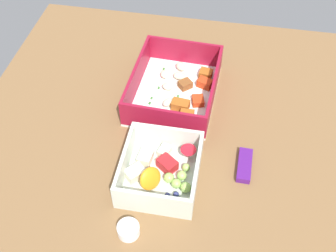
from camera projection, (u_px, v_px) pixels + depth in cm
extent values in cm
cube|color=brown|center=(174.00, 144.00, 78.47)|extent=(80.00, 80.00, 2.00)
cube|color=white|center=(174.00, 94.00, 85.57)|extent=(22.11, 17.49, 0.60)
cube|color=maroon|center=(185.00, 51.00, 89.92)|extent=(1.34, 16.56, 5.59)
cube|color=maroon|center=(163.00, 120.00, 76.56)|extent=(1.34, 16.56, 5.59)
cube|color=maroon|center=(214.00, 89.00, 82.08)|extent=(20.20, 1.50, 5.59)
cube|color=maroon|center=(136.00, 77.00, 84.40)|extent=(20.20, 1.50, 5.59)
ellipsoid|color=beige|center=(164.00, 74.00, 87.97)|extent=(2.80, 2.41, 1.18)
ellipsoid|color=beige|center=(167.00, 87.00, 85.43)|extent=(2.40, 2.78, 1.17)
ellipsoid|color=beige|center=(147.00, 115.00, 80.28)|extent=(1.92, 2.39, 1.05)
ellipsoid|color=beige|center=(180.00, 76.00, 87.41)|extent=(2.49, 3.12, 1.38)
ellipsoid|color=beige|center=(168.00, 102.00, 82.39)|extent=(2.94, 2.60, 1.22)
ellipsoid|color=beige|center=(136.00, 112.00, 80.55)|extent=(3.19, 2.89, 1.31)
ellipsoid|color=beige|center=(162.00, 118.00, 79.59)|extent=(2.41, 2.75, 1.15)
ellipsoid|color=beige|center=(181.00, 66.00, 89.49)|extent=(3.30, 3.04, 1.35)
cube|color=#AD5B1E|center=(187.00, 116.00, 79.84)|extent=(2.42, 2.74, 1.77)
cube|color=red|center=(198.00, 101.00, 83.00)|extent=(3.14, 2.88, 1.25)
cube|color=#AD5B1E|center=(206.00, 74.00, 88.05)|extent=(2.63, 2.93, 1.64)
cube|color=#AD5B1E|center=(182.00, 105.00, 81.78)|extent=(2.59, 3.69, 1.78)
cube|color=red|center=(205.00, 83.00, 86.07)|extent=(2.91, 3.47, 1.69)
cube|color=brown|center=(184.00, 84.00, 85.99)|extent=(3.25, 3.28, 1.51)
cube|color=#387A33|center=(170.00, 121.00, 80.07)|extent=(0.60, 0.40, 0.20)
cube|color=#387A33|center=(159.00, 88.00, 86.23)|extent=(0.60, 0.40, 0.20)
cube|color=#387A33|center=(150.00, 103.00, 83.27)|extent=(0.60, 0.40, 0.20)
cube|color=#387A33|center=(178.00, 96.00, 84.58)|extent=(0.60, 0.40, 0.20)
cube|color=#387A33|center=(164.00, 69.00, 90.20)|extent=(0.60, 0.40, 0.20)
cube|color=#387A33|center=(152.00, 98.00, 84.23)|extent=(0.60, 0.40, 0.20)
cube|color=silver|center=(160.00, 177.00, 71.98)|extent=(14.54, 13.06, 0.60)
cube|color=silver|center=(168.00, 137.00, 74.41)|extent=(0.65, 13.01, 4.92)
cube|color=silver|center=(152.00, 203.00, 65.41)|extent=(0.65, 13.01, 4.92)
cube|color=silver|center=(197.00, 173.00, 69.17)|extent=(13.29, 0.65, 4.92)
cube|color=silver|center=(125.00, 162.00, 70.65)|extent=(13.29, 0.65, 4.92)
ellipsoid|color=orange|center=(150.00, 179.00, 68.73)|extent=(5.17, 5.03, 4.22)
cube|color=#F4EACC|center=(146.00, 157.00, 73.26)|extent=(3.38, 2.70, 1.87)
cube|color=red|center=(168.00, 164.00, 72.17)|extent=(3.95, 4.12, 1.98)
cube|color=#F4EACC|center=(135.00, 173.00, 70.91)|extent=(4.05, 4.01, 1.96)
cube|color=#F4EACC|center=(165.00, 151.00, 74.38)|extent=(2.96, 2.52, 1.52)
sphere|color=#9ECC60|center=(186.00, 187.00, 69.11)|extent=(1.84, 1.84, 1.84)
sphere|color=#9ECC60|center=(176.00, 184.00, 69.69)|extent=(1.72, 1.72, 1.72)
sphere|color=#9ECC60|center=(182.00, 176.00, 70.74)|extent=(1.75, 1.75, 1.75)
sphere|color=#9ECC60|center=(169.00, 178.00, 70.42)|extent=(1.81, 1.81, 1.81)
sphere|color=#9ECC60|center=(186.00, 167.00, 72.06)|extent=(1.45, 1.45, 1.45)
cone|color=red|center=(188.00, 154.00, 73.55)|extent=(2.82, 2.82, 2.26)
sphere|color=navy|center=(176.00, 194.00, 68.70)|extent=(1.02, 1.02, 1.02)
sphere|color=navy|center=(167.00, 195.00, 68.59)|extent=(0.98, 0.98, 0.98)
sphere|color=navy|center=(171.00, 200.00, 67.92)|extent=(1.19, 1.19, 1.19)
cube|color=#51197A|center=(244.00, 165.00, 73.25)|extent=(7.05, 2.55, 1.20)
cylinder|color=white|center=(128.00, 230.00, 64.62)|extent=(3.55, 3.55, 1.91)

